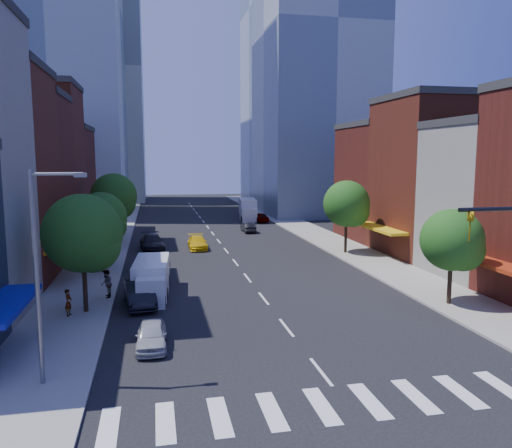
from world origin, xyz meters
The scene contains 31 objects.
ground centered at (0.00, 0.00, 0.00)m, with size 220.00×220.00×0.00m, color black.
sidewalk_left centered at (-12.50, 40.00, 0.07)m, with size 5.00×120.00×0.15m, color gray.
sidewalk_right centered at (12.50, 40.00, 0.07)m, with size 5.00×120.00×0.15m, color gray.
crosswalk centered at (0.00, -3.00, 0.01)m, with size 19.00×3.00×0.01m, color silver.
bldg_left_4 centered at (-21.00, 37.50, 8.50)m, with size 12.00×9.00×17.00m, color #572114.
bldg_left_5 centered at (-21.00, 47.00, 6.50)m, with size 12.00×10.00×13.00m, color #4D1B13.
bldg_right_1 centered at (21.00, 15.00, 6.00)m, with size 12.00×8.00×12.00m, color beige.
bldg_right_2 centered at (21.00, 24.00, 7.50)m, with size 12.00×10.00×15.00m, color #572114.
bldg_right_3 centered at (21.00, 34.00, 6.50)m, with size 12.00×10.00×13.00m, color #4D1B13.
tower_nw centered at (-22.00, 70.00, 35.00)m, with size 20.00×22.00×70.00m, color #8C99A8.
tower_ne centered at (20.00, 62.00, 30.00)m, with size 18.00×20.00×60.00m, color #9EA5AD.
tower_far_e centered at (24.00, 85.00, 40.00)m, with size 22.00×22.00×80.00m, color #8C99A8.
tower_far_w centered at (-18.00, 95.00, 28.00)m, with size 18.00×18.00×56.00m, color #9EA5AD.
streetlight centered at (-11.81, 1.00, 5.28)m, with size 2.25×0.25×9.00m.
tree_left_near centered at (-11.35, 10.92, 4.87)m, with size 4.80×4.80×7.30m.
tree_left_mid centered at (-11.35, 21.92, 4.53)m, with size 4.20×4.20×6.65m.
tree_left_far centered at (-11.35, 35.92, 5.20)m, with size 5.00×5.00×7.75m.
tree_right_near centered at (11.65, 7.92, 4.19)m, with size 4.00×4.00×6.20m.
tree_right_far centered at (11.65, 25.92, 4.86)m, with size 4.60×4.60×7.20m.
parked_car_front centered at (-7.50, 4.49, 0.65)m, with size 1.53×3.80×1.29m, color #B4B4B9.
parked_car_second centered at (-8.27, 12.06, 0.82)m, with size 1.74×4.98×1.64m, color black.
parked_car_third centered at (-7.70, 22.98, 0.71)m, with size 2.35×5.10×1.42m, color #999999.
parked_car_rear centered at (-7.50, 31.94, 0.81)m, with size 2.28×5.60×1.63m, color black.
cargo_van_near centered at (-7.50, 12.99, 0.96)m, with size 2.00×4.62×1.94m.
cargo_van_far centered at (-7.51, 14.84, 1.21)m, with size 2.68×5.88×2.44m.
taxi centered at (-2.82, 31.69, 0.67)m, with size 1.89×4.65×1.35m, color yellow.
traffic_car_oncoming centered at (4.65, 42.31, 0.65)m, with size 1.38×3.96×1.30m, color black.
traffic_car_far centered at (8.24, 51.67, 0.71)m, with size 1.68×4.17×1.42m, color #999999.
box_truck centered at (7.00, 55.10, 1.51)m, with size 3.16×8.16×3.20m.
pedestrian_near centered at (-12.40, 10.32, 0.96)m, with size 0.59×0.39×1.62m, color #999999.
pedestrian_far centered at (-10.50, 13.87, 1.11)m, with size 0.93×0.72×1.91m, color #999999.
Camera 1 is at (-7.18, -20.41, 9.62)m, focal length 35.00 mm.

